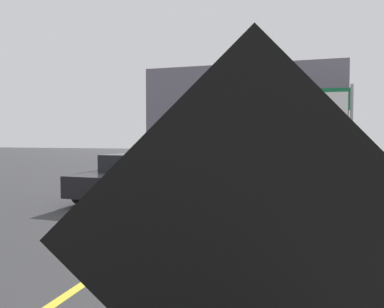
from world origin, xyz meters
name	(u,v)px	position (x,y,z in m)	size (l,w,h in m)	color
lane_center_stripe	(78,287)	(0.00, 6.00, 0.00)	(0.14, 36.00, 0.01)	yellow
roadwork_sign	(252,254)	(2.52, 3.36, 1.47)	(1.59, 0.42, 2.33)	#593819
arrow_board_trailer	(253,184)	(1.33, 13.25, 0.48)	(1.60, 1.86, 2.70)	orange
box_truck	(302,140)	(2.77, 17.63, 1.81)	(2.83, 7.16, 3.34)	black
pickup_car	(135,175)	(-2.39, 12.80, 0.70)	(2.17, 4.92, 1.38)	black
highway_guide_sign	(337,112)	(4.75, 25.11, 3.42)	(2.79, 0.32, 5.00)	gray
far_building_block	(249,118)	(-1.47, 33.27, 3.57)	(14.44, 9.98, 7.14)	slate
traffic_cone_mid_lane	(246,232)	(1.84, 8.18, 0.32)	(0.36, 0.36, 0.64)	black
traffic_cone_far_lane	(260,201)	(1.76, 11.21, 0.32)	(0.36, 0.36, 0.66)	black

